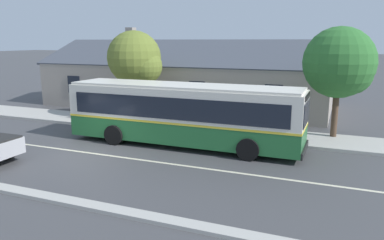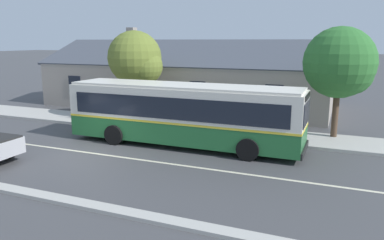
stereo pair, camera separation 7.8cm
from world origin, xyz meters
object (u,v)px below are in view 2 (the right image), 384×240
Objects in this scene: transit_bus at (183,113)px; bench_down_street at (143,117)px; bench_by_building at (84,112)px; street_tree_primary at (342,65)px; street_tree_secondary at (137,60)px.

transit_bus is 7.22× the size of bench_down_street.
transit_bus is at bearing -18.97° from bench_by_building.
transit_bus is at bearing -36.37° from bench_down_street.
bench_by_building is 15.70m from street_tree_primary.
street_tree_secondary is (-12.07, 0.23, 0.01)m from street_tree_primary.
street_tree_secondary reaches higher than bench_down_street.
transit_bus is 8.41m from street_tree_primary.
bench_by_building is 0.26× the size of street_tree_primary.
street_tree_secondary is (3.22, 1.46, 3.35)m from bench_by_building.
bench_by_building is 0.94× the size of bench_down_street.
street_tree_primary is (10.89, 1.21, 3.34)m from bench_down_street.
bench_down_street is 11.46m from street_tree_primary.
transit_bus is 7.69× the size of bench_by_building.
transit_bus reaches higher than bench_down_street.
street_tree_primary is at bearing 6.35° from bench_down_street.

